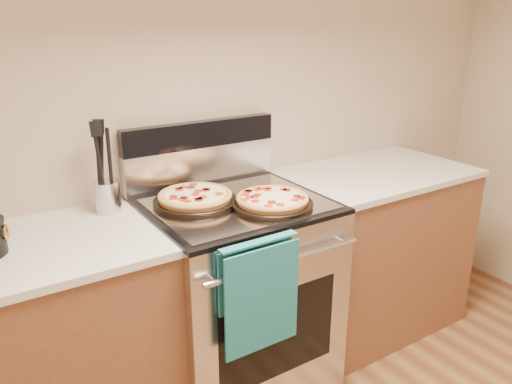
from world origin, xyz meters
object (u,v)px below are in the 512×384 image
utensil_crock (108,196)px  pepperoni_pizza_back (195,198)px  range_body (236,298)px  pepperoni_pizza_front (272,201)px

utensil_crock → pepperoni_pizza_back: bearing=-23.7°
range_body → utensil_crock: (-0.48, 0.21, 0.53)m
utensil_crock → range_body: bearing=-24.0°
range_body → pepperoni_pizza_front: bearing=-52.7°
range_body → pepperoni_pizza_back: bearing=155.5°
pepperoni_pizza_front → utensil_crock: size_ratio=2.56×
utensil_crock → pepperoni_pizza_front: bearing=-30.8°
pepperoni_pizza_back → utensil_crock: 0.36m
range_body → pepperoni_pizza_back: pepperoni_pizza_back is taller
pepperoni_pizza_back → pepperoni_pizza_front: bearing=-38.6°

